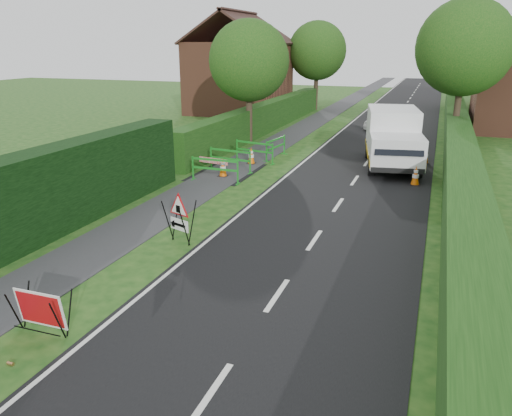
% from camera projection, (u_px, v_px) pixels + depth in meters
% --- Properties ---
extents(ground, '(120.00, 120.00, 0.00)m').
position_uv_depth(ground, '(156.00, 298.00, 11.06)').
color(ground, '#144012').
rests_on(ground, ground).
extents(road_surface, '(6.00, 90.00, 0.02)m').
position_uv_depth(road_surface, '(401.00, 112.00, 41.49)').
color(road_surface, black).
rests_on(road_surface, ground).
extents(footpath, '(2.00, 90.00, 0.02)m').
position_uv_depth(footpath, '(336.00, 109.00, 43.27)').
color(footpath, '#2D2D30').
rests_on(footpath, ground).
extents(hedge_west_far, '(1.00, 24.00, 1.80)m').
position_uv_depth(hedge_west_far, '(265.00, 131.00, 32.32)').
color(hedge_west_far, '#14380F').
rests_on(hedge_west_far, ground).
extents(hedge_east, '(1.20, 50.00, 1.50)m').
position_uv_depth(hedge_east, '(457.00, 165.00, 23.23)').
color(hedge_east, '#14380F').
rests_on(hedge_east, ground).
extents(house_west, '(7.50, 7.40, 7.88)m').
position_uv_depth(house_west, '(239.00, 76.00, 40.18)').
color(house_west, brown).
rests_on(house_west, ground).
extents(tree_nw, '(4.40, 4.40, 6.70)m').
position_uv_depth(tree_nw, '(249.00, 61.00, 27.22)').
color(tree_nw, '#2D2116').
rests_on(tree_nw, ground).
extents(tree_ne, '(5.20, 5.20, 7.79)m').
position_uv_depth(tree_ne, '(465.00, 48.00, 27.00)').
color(tree_ne, '#2D2116').
rests_on(tree_ne, ground).
extents(tree_fw, '(4.80, 4.80, 7.24)m').
position_uv_depth(tree_fw, '(317.00, 51.00, 41.39)').
color(tree_fw, '#2D2116').
rests_on(tree_fw, ground).
extents(tree_fe, '(4.20, 4.20, 6.33)m').
position_uv_depth(tree_fe, '(457.00, 58.00, 41.58)').
color(tree_fe, '#2D2116').
rests_on(tree_fe, ground).
extents(red_rect_sign, '(1.09, 0.65, 0.91)m').
position_uv_depth(red_rect_sign, '(40.00, 310.00, 9.52)').
color(red_rect_sign, black).
rests_on(red_rect_sign, ground).
extents(triangle_sign, '(1.09, 1.09, 1.24)m').
position_uv_depth(triangle_sign, '(178.00, 214.00, 13.83)').
color(triangle_sign, black).
rests_on(triangle_sign, ground).
extents(works_van, '(3.11, 5.88, 2.55)m').
position_uv_depth(works_van, '(393.00, 137.00, 22.55)').
color(works_van, silver).
rests_on(works_van, ground).
extents(traffic_cone_0, '(0.38, 0.38, 0.79)m').
position_uv_depth(traffic_cone_0, '(416.00, 176.00, 19.76)').
color(traffic_cone_0, black).
rests_on(traffic_cone_0, ground).
extents(traffic_cone_1, '(0.38, 0.38, 0.79)m').
position_uv_depth(traffic_cone_1, '(420.00, 164.00, 21.76)').
color(traffic_cone_1, black).
rests_on(traffic_cone_1, ground).
extents(traffic_cone_2, '(0.38, 0.38, 0.79)m').
position_uv_depth(traffic_cone_2, '(425.00, 155.00, 23.40)').
color(traffic_cone_2, black).
rests_on(traffic_cone_2, ground).
extents(traffic_cone_3, '(0.38, 0.38, 0.79)m').
position_uv_depth(traffic_cone_3, '(223.00, 168.00, 21.06)').
color(traffic_cone_3, black).
rests_on(traffic_cone_3, ground).
extents(traffic_cone_4, '(0.38, 0.38, 0.79)m').
position_uv_depth(traffic_cone_4, '(251.00, 156.00, 23.30)').
color(traffic_cone_4, black).
rests_on(traffic_cone_4, ground).
extents(ped_barrier_0, '(2.07, 0.38, 1.00)m').
position_uv_depth(ped_barrier_0, '(215.00, 167.00, 20.13)').
color(ped_barrier_0, '#17821F').
rests_on(ped_barrier_0, ground).
extents(ped_barrier_1, '(2.09, 0.64, 1.00)m').
position_uv_depth(ped_barrier_1, '(230.00, 157.00, 21.87)').
color(ped_barrier_1, '#17821F').
rests_on(ped_barrier_1, ground).
extents(ped_barrier_2, '(2.09, 0.78, 1.00)m').
position_uv_depth(ped_barrier_2, '(254.00, 149.00, 23.58)').
color(ped_barrier_2, '#17821F').
rests_on(ped_barrier_2, ground).
extents(ped_barrier_3, '(0.64, 2.09, 1.00)m').
position_uv_depth(ped_barrier_3, '(276.00, 145.00, 24.45)').
color(ped_barrier_3, '#17821F').
rests_on(ped_barrier_3, ground).
extents(redwhite_plank, '(1.48, 0.30, 0.25)m').
position_uv_depth(redwhite_plank, '(214.00, 171.00, 22.15)').
color(redwhite_plank, red).
rests_on(redwhite_plank, ground).
extents(litter_can, '(0.12, 0.07, 0.07)m').
position_uv_depth(litter_can, '(11.00, 365.00, 8.73)').
color(litter_can, '#BF7F4C').
rests_on(litter_can, ground).
extents(hatchback_car, '(2.17, 3.73, 1.19)m').
position_uv_depth(hatchback_car, '(382.00, 120.00, 33.03)').
color(hatchback_car, white).
rests_on(hatchback_car, ground).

